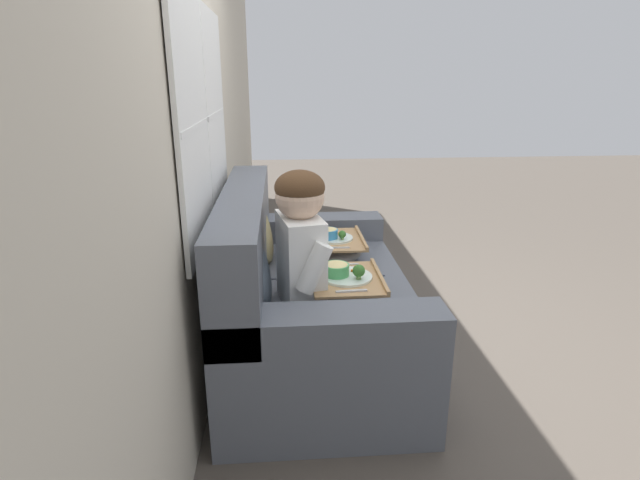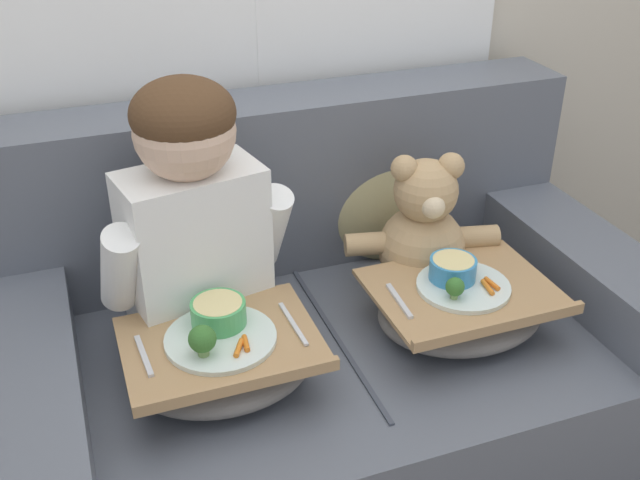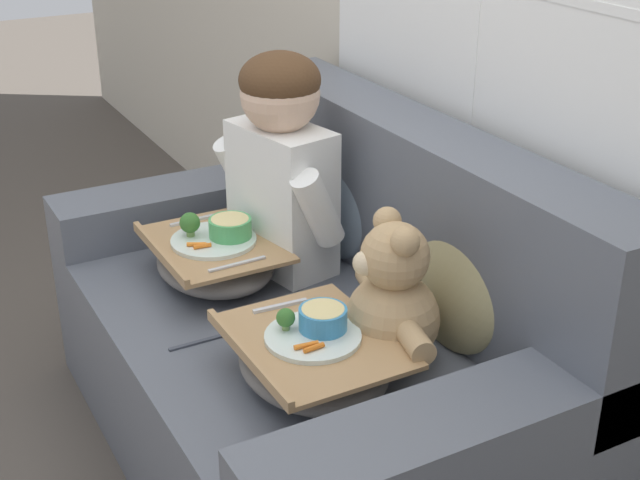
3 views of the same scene
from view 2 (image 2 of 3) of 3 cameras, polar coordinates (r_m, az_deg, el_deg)
The scene contains 8 objects.
ground_plane at distance 2.21m, azimuth 0.59°, elevation -16.52°, with size 14.00×14.00×0.00m, color #4C443D.
couch at distance 2.03m, azimuth -0.02°, elevation -8.61°, with size 1.64×0.98×0.95m.
throw_pillow_behind_child at distance 1.99m, azimuth -10.56°, elevation 0.84°, with size 0.38×0.19×0.40m.
throw_pillow_behind_teddy at distance 2.15m, azimuth 5.37°, elevation 3.52°, with size 0.39×0.19×0.41m.
child_figure at distance 1.73m, azimuth -9.77°, elevation 2.79°, with size 0.48×0.26×0.65m.
teddy_bear at distance 1.99m, azimuth 7.87°, elevation 0.51°, with size 0.42×0.30×0.39m.
lap_tray_child at distance 1.70m, azimuth -7.46°, elevation -8.97°, with size 0.43×0.34×0.21m.
lap_tray_teddy at distance 1.88m, azimuth 10.67°, elevation -5.01°, with size 0.44×0.35×0.19m.
Camera 2 is at (-0.55, -1.43, 1.60)m, focal length 42.00 mm.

